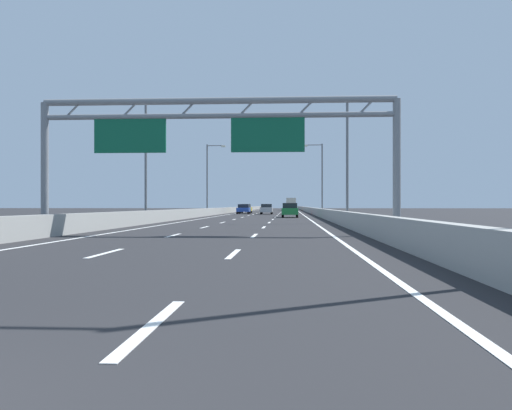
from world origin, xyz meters
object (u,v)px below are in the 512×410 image
object	(u,v)px
streetlamp_left_mid	(149,153)
sign_gantry	(213,130)
yellow_car	(246,209)
green_car	(290,210)
streetlamp_right_mid	(344,151)
red_car	(290,209)
streetlamp_right_far	(320,175)
silver_car	(267,209)
box_truck	(291,204)
streetlamp_left_far	(209,175)
blue_car	(244,209)
white_car	(290,207)

from	to	relation	value
streetlamp_left_mid	sign_gantry	bearing A→B (deg)	-66.06
yellow_car	streetlamp_left_mid	bearing A→B (deg)	-94.21
sign_gantry	green_car	xyz separation A→B (m)	(3.61, 34.36, -4.04)
streetlamp_right_mid	yellow_car	xyz separation A→B (m)	(-11.30, 49.26, -4.63)
red_car	yellow_car	world-z (taller)	yellow_car
streetlamp_right_far	yellow_car	distance (m)	21.44
silver_car	box_truck	distance (m)	59.19
streetlamp_left_far	green_car	xyz separation A→B (m)	(10.87, -13.66, -4.61)
streetlamp_left_mid	blue_car	bearing A→B (deg)	84.80
streetlamp_left_mid	red_car	size ratio (longest dim) A/B	2.14
sign_gantry	box_truck	xyz separation A→B (m)	(4.00, 113.97, -3.14)
streetlamp_right_mid	green_car	xyz separation A→B (m)	(-4.06, 17.99, -4.61)
streetlamp_left_mid	silver_car	world-z (taller)	streetlamp_left_mid
streetlamp_left_mid	white_car	xyz separation A→B (m)	(10.86, 87.29, -4.62)
sign_gantry	streetlamp_right_far	bearing A→B (deg)	80.93
blue_car	white_car	bearing A→B (deg)	81.16
streetlamp_left_mid	box_truck	size ratio (longest dim) A/B	1.14
yellow_car	box_truck	distance (m)	48.95
green_car	streetlamp_left_far	bearing A→B (deg)	128.52
streetlamp_left_mid	red_car	xyz separation A→B (m)	(10.89, 40.10, -4.66)
yellow_car	red_car	bearing A→B (deg)	-51.62
streetlamp_right_mid	blue_car	xyz separation A→B (m)	(-11.11, 42.03, -4.65)
yellow_car	green_car	world-z (taller)	green_car
box_truck	streetlamp_left_far	bearing A→B (deg)	-99.69
sign_gantry	blue_car	bearing A→B (deg)	93.37
green_car	blue_car	bearing A→B (deg)	106.35
white_car	streetlamp_left_far	bearing A→B (deg)	-101.04
streetlamp_left_mid	red_car	distance (m)	41.81
streetlamp_right_mid	streetlamp_right_far	size ratio (longest dim) A/B	1.00
red_car	white_car	distance (m)	47.19
streetlamp_right_mid	streetlamp_left_far	bearing A→B (deg)	115.26
sign_gantry	streetlamp_left_far	bearing A→B (deg)	98.60
box_truck	yellow_car	bearing A→B (deg)	-98.97
streetlamp_right_mid	silver_car	size ratio (longest dim) A/B	2.21
streetlamp_left_far	white_car	distance (m)	56.88
sign_gantry	blue_car	xyz separation A→B (m)	(-3.44, 58.39, -4.08)
streetlamp_right_far	sign_gantry	bearing A→B (deg)	-99.07
yellow_car	green_car	bearing A→B (deg)	-76.96
streetlamp_right_mid	green_car	size ratio (longest dim) A/B	2.31
streetlamp_right_far	red_car	bearing A→B (deg)	115.57
red_car	box_truck	size ratio (longest dim) A/B	0.54
silver_car	box_truck	size ratio (longest dim) A/B	0.52
streetlamp_left_far	streetlamp_left_mid	bearing A→B (deg)	-90.00
streetlamp_left_mid	red_car	bearing A→B (deg)	74.81
streetlamp_left_far	box_truck	bearing A→B (deg)	80.31
red_car	green_car	size ratio (longest dim) A/B	1.08
streetlamp_right_far	red_car	size ratio (longest dim) A/B	2.14
silver_car	streetlamp_left_mid	bearing A→B (deg)	-100.98
sign_gantry	yellow_car	world-z (taller)	sign_gantry
streetlamp_right_mid	blue_car	bearing A→B (deg)	104.81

